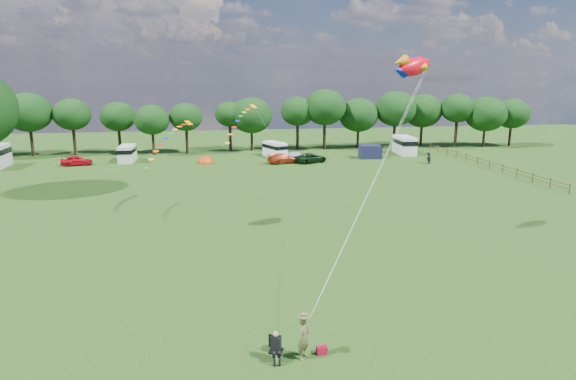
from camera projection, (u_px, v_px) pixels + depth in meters
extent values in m
plane|color=black|center=(310.00, 285.00, 28.66)|extent=(180.00, 180.00, 0.00)
cylinder|color=black|center=(32.00, 143.00, 76.05)|extent=(0.49, 0.49, 4.21)
ellipsoid|color=black|center=(28.00, 112.00, 74.97)|extent=(7.11, 7.11, 6.05)
cylinder|color=black|center=(75.00, 142.00, 77.37)|extent=(0.49, 0.49, 4.25)
ellipsoid|color=black|center=(72.00, 114.00, 76.39)|extent=(5.86, 5.86, 4.98)
cylinder|color=black|center=(120.00, 141.00, 79.10)|extent=(0.47, 0.47, 3.90)
ellipsoid|color=black|center=(118.00, 116.00, 78.19)|extent=(5.58, 5.58, 4.74)
cylinder|color=black|center=(153.00, 144.00, 77.13)|extent=(0.44, 0.44, 3.56)
ellipsoid|color=black|center=(152.00, 120.00, 76.25)|extent=(5.56, 5.56, 4.73)
cylinder|color=black|center=(187.00, 141.00, 78.85)|extent=(0.47, 0.47, 3.95)
ellipsoid|color=black|center=(186.00, 117.00, 77.95)|extent=(5.33, 5.33, 4.53)
cylinder|color=black|center=(230.00, 138.00, 81.69)|extent=(0.50, 0.50, 4.33)
ellipsoid|color=black|center=(230.00, 114.00, 80.78)|extent=(4.95, 4.95, 4.21)
cylinder|color=black|center=(252.00, 141.00, 81.94)|extent=(0.43, 0.43, 3.31)
ellipsoid|color=black|center=(251.00, 115.00, 80.97)|extent=(7.03, 7.03, 5.98)
cylinder|color=black|center=(297.00, 137.00, 83.33)|extent=(0.50, 0.50, 4.36)
ellipsoid|color=black|center=(298.00, 111.00, 82.34)|extent=(5.84, 5.84, 4.97)
cylinder|color=black|center=(324.00, 136.00, 83.20)|extent=(0.51, 0.51, 4.55)
ellipsoid|color=black|center=(325.00, 107.00, 82.08)|extent=(7.15, 7.15, 6.08)
cylinder|color=black|center=(358.00, 139.00, 85.03)|extent=(0.42, 0.42, 3.21)
ellipsoid|color=black|center=(358.00, 115.00, 84.09)|extent=(6.90, 6.90, 5.86)
cylinder|color=black|center=(394.00, 136.00, 85.33)|extent=(0.48, 0.48, 4.17)
ellipsoid|color=black|center=(395.00, 109.00, 84.25)|extent=(7.16, 7.16, 6.09)
cylinder|color=black|center=(421.00, 135.00, 88.20)|extent=(0.45, 0.45, 3.66)
ellipsoid|color=black|center=(423.00, 111.00, 87.19)|extent=(7.05, 7.05, 5.99)
cylinder|color=black|center=(456.00, 134.00, 86.54)|extent=(0.52, 0.52, 4.65)
ellipsoid|color=black|center=(458.00, 108.00, 85.51)|extent=(5.96, 5.96, 5.06)
cylinder|color=black|center=(484.00, 138.00, 86.20)|extent=(0.42, 0.42, 3.19)
ellipsoid|color=black|center=(486.00, 114.00, 85.22)|extent=(7.23, 7.23, 6.14)
cylinder|color=black|center=(510.00, 136.00, 87.41)|extent=(0.44, 0.44, 3.52)
ellipsoid|color=black|center=(512.00, 114.00, 86.48)|extent=(6.22, 6.22, 5.28)
cylinder|color=#472D19|center=(570.00, 189.00, 50.96)|extent=(0.12, 0.12, 1.20)
cylinder|color=#472D19|center=(550.00, 183.00, 53.84)|extent=(0.12, 0.12, 1.20)
cylinder|color=#472D19|center=(560.00, 183.00, 52.32)|extent=(0.08, 3.00, 0.08)
cylinder|color=#472D19|center=(560.00, 186.00, 52.41)|extent=(0.08, 3.00, 0.08)
cylinder|color=#472D19|center=(533.00, 178.00, 56.73)|extent=(0.12, 0.12, 1.20)
cylinder|color=#472D19|center=(542.00, 177.00, 55.21)|extent=(0.08, 3.00, 0.08)
cylinder|color=#472D19|center=(541.00, 181.00, 55.30)|extent=(0.08, 3.00, 0.08)
cylinder|color=#472D19|center=(517.00, 173.00, 59.61)|extent=(0.12, 0.12, 1.20)
cylinder|color=#472D19|center=(525.00, 172.00, 58.09)|extent=(0.08, 3.00, 0.08)
cylinder|color=#472D19|center=(525.00, 176.00, 58.18)|extent=(0.08, 3.00, 0.08)
cylinder|color=#472D19|center=(503.00, 169.00, 62.49)|extent=(0.12, 0.12, 1.20)
cylinder|color=#472D19|center=(510.00, 168.00, 60.97)|extent=(0.08, 3.00, 0.08)
cylinder|color=#472D19|center=(510.00, 171.00, 61.06)|extent=(0.08, 3.00, 0.08)
cylinder|color=#472D19|center=(489.00, 165.00, 65.37)|extent=(0.12, 0.12, 1.20)
cylinder|color=#472D19|center=(496.00, 164.00, 63.85)|extent=(0.08, 3.00, 0.08)
cylinder|color=#472D19|center=(496.00, 167.00, 63.94)|extent=(0.08, 3.00, 0.08)
cylinder|color=#472D19|center=(477.00, 161.00, 68.26)|extent=(0.12, 0.12, 1.20)
cylinder|color=#472D19|center=(484.00, 160.00, 66.73)|extent=(0.08, 3.00, 0.08)
cylinder|color=#472D19|center=(483.00, 163.00, 66.83)|extent=(0.08, 3.00, 0.08)
cylinder|color=#472D19|center=(466.00, 158.00, 71.14)|extent=(0.12, 0.12, 1.20)
cylinder|color=#472D19|center=(472.00, 157.00, 69.62)|extent=(0.08, 3.00, 0.08)
cylinder|color=#472D19|center=(472.00, 160.00, 69.71)|extent=(0.08, 3.00, 0.08)
cylinder|color=#472D19|center=(456.00, 155.00, 74.02)|extent=(0.12, 0.12, 1.20)
cylinder|color=#472D19|center=(461.00, 154.00, 72.50)|extent=(0.08, 3.00, 0.08)
cylinder|color=#472D19|center=(461.00, 156.00, 72.59)|extent=(0.08, 3.00, 0.08)
cylinder|color=#472D19|center=(447.00, 152.00, 76.90)|extent=(0.12, 0.12, 1.20)
cylinder|color=#472D19|center=(452.00, 151.00, 75.38)|extent=(0.08, 3.00, 0.08)
cylinder|color=#472D19|center=(451.00, 153.00, 75.47)|extent=(0.08, 3.00, 0.08)
cylinder|color=#472D19|center=(438.00, 149.00, 79.78)|extent=(0.12, 0.12, 1.20)
cylinder|color=#472D19|center=(443.00, 148.00, 78.26)|extent=(0.08, 3.00, 0.08)
cylinder|color=#472D19|center=(442.00, 151.00, 78.35)|extent=(0.08, 3.00, 0.08)
cylinder|color=#472D19|center=(430.00, 147.00, 82.67)|extent=(0.12, 0.12, 1.20)
cylinder|color=#472D19|center=(434.00, 146.00, 81.15)|extent=(0.08, 3.00, 0.08)
cylinder|color=#472D19|center=(434.00, 148.00, 81.24)|extent=(0.08, 3.00, 0.08)
imported|color=red|center=(77.00, 161.00, 67.90)|extent=(4.45, 2.13, 1.43)
imported|color=#982D13|center=(284.00, 158.00, 69.75)|extent=(5.05, 2.99, 1.42)
imported|color=black|center=(311.00, 158.00, 70.34)|extent=(5.50, 4.02, 1.37)
cylinder|color=black|center=(0.00, 163.00, 67.88)|extent=(0.88, 0.33, 0.87)
cube|color=silver|center=(127.00, 153.00, 71.18)|extent=(2.11, 4.82, 2.39)
cube|color=black|center=(127.00, 150.00, 71.06)|extent=(2.15, 4.91, 0.57)
cylinder|color=black|center=(126.00, 161.00, 69.92)|extent=(0.68, 0.26, 0.67)
cylinder|color=black|center=(129.00, 158.00, 72.82)|extent=(0.68, 0.26, 0.67)
cube|color=white|center=(275.00, 149.00, 75.50)|extent=(3.51, 5.05, 2.32)
cube|color=black|center=(275.00, 146.00, 75.39)|extent=(3.58, 5.15, 0.55)
cylinder|color=black|center=(279.00, 156.00, 74.46)|extent=(0.70, 0.46, 0.65)
cylinder|color=black|center=(270.00, 153.00, 76.92)|extent=(0.70, 0.46, 0.65)
cube|color=silver|center=(404.00, 145.00, 78.45)|extent=(2.88, 5.88, 2.85)
cube|color=black|center=(405.00, 142.00, 78.32)|extent=(2.94, 5.99, 0.68)
cylinder|color=black|center=(408.00, 153.00, 76.94)|extent=(0.82, 0.36, 0.80)
cylinder|color=black|center=(401.00, 150.00, 80.42)|extent=(0.82, 0.36, 0.80)
ellipsoid|color=#BB3709|center=(206.00, 163.00, 70.07)|extent=(2.41, 2.77, 1.98)
cylinder|color=#BB3709|center=(206.00, 163.00, 70.07)|extent=(2.53, 2.53, 0.08)
ellipsoid|color=slate|center=(295.00, 159.00, 73.43)|extent=(2.85, 3.28, 2.23)
cylinder|color=slate|center=(295.00, 159.00, 73.42)|extent=(2.99, 2.99, 0.08)
cube|color=#171836|center=(370.00, 152.00, 74.24)|extent=(3.48, 2.95, 2.01)
imported|color=brown|center=(304.00, 337.00, 20.97)|extent=(0.82, 0.87, 2.00)
cylinder|color=#99999E|center=(271.00, 360.00, 20.62)|extent=(0.02, 0.02, 0.51)
cylinder|color=#99999E|center=(282.00, 359.00, 20.69)|extent=(0.02, 0.02, 0.51)
cylinder|color=#99999E|center=(270.00, 354.00, 21.08)|extent=(0.02, 0.02, 0.51)
cylinder|color=#99999E|center=(281.00, 353.00, 21.16)|extent=(0.02, 0.02, 0.51)
cube|color=black|center=(276.00, 351.00, 20.83)|extent=(0.73, 0.72, 0.05)
cube|color=black|center=(275.00, 341.00, 21.01)|extent=(0.55, 0.26, 0.60)
cube|color=black|center=(276.00, 343.00, 20.79)|extent=(0.48, 0.40, 0.64)
sphere|color=tan|center=(276.00, 334.00, 20.67)|extent=(0.24, 0.24, 0.24)
cube|color=#A80D29|center=(322.00, 350.00, 21.51)|extent=(0.48, 0.33, 0.33)
ellipsoid|color=red|center=(414.00, 67.00, 33.80)|extent=(3.47, 2.46, 1.88)
ellipsoid|color=#DAA000|center=(414.00, 69.00, 33.83)|extent=(2.17, 1.52, 1.03)
cone|color=orange|center=(400.00, 62.00, 32.95)|extent=(1.39, 1.23, 0.99)
cone|color=#0015BB|center=(399.00, 71.00, 33.09)|extent=(1.39, 1.23, 0.99)
cone|color=#0015BB|center=(415.00, 58.00, 33.71)|extent=(0.97, 1.05, 0.84)
sphere|color=white|center=(421.00, 64.00, 34.65)|extent=(0.31, 0.31, 0.31)
sphere|color=black|center=(421.00, 64.00, 34.73)|extent=(0.16, 0.16, 0.16)
cube|color=orange|center=(188.00, 123.00, 45.57)|extent=(0.83, 0.85, 0.40)
cube|color=red|center=(184.00, 124.00, 45.09)|extent=(0.55, 0.61, 0.11)
cube|color=orange|center=(179.00, 127.00, 44.63)|extent=(0.55, 0.61, 0.12)
cube|color=yellow|center=(175.00, 130.00, 44.18)|extent=(0.55, 0.60, 0.13)
cube|color=#198C1E|center=(170.00, 134.00, 43.76)|extent=(0.54, 0.60, 0.14)
cube|color=#0C1EB2|center=(165.00, 138.00, 43.35)|extent=(0.54, 0.60, 0.15)
cube|color=red|center=(161.00, 144.00, 42.95)|extent=(0.54, 0.60, 0.16)
cube|color=orange|center=(156.00, 151.00, 42.58)|extent=(0.53, 0.59, 0.17)
cube|color=yellow|center=(151.00, 159.00, 42.23)|extent=(0.53, 0.59, 0.18)
cube|color=#198C1E|center=(146.00, 168.00, 41.89)|extent=(0.52, 0.58, 0.19)
cube|color=#E8BD06|center=(254.00, 106.00, 41.30)|extent=(0.68, 0.67, 0.32)
cube|color=red|center=(251.00, 108.00, 40.75)|extent=(0.48, 0.45, 0.09)
cube|color=orange|center=(247.00, 109.00, 40.20)|extent=(0.47, 0.45, 0.10)
cube|color=yellow|center=(244.00, 112.00, 39.68)|extent=(0.47, 0.45, 0.11)
cube|color=#198C1E|center=(241.00, 116.00, 39.17)|extent=(0.47, 0.45, 0.11)
cube|color=#0C1EB2|center=(238.00, 121.00, 38.68)|extent=(0.47, 0.45, 0.12)
cube|color=red|center=(234.00, 127.00, 38.21)|extent=(0.46, 0.44, 0.13)
cube|color=orange|center=(231.00, 134.00, 37.76)|extent=(0.46, 0.44, 0.14)
cube|color=yellow|center=(227.00, 143.00, 37.32)|extent=(0.46, 0.43, 0.14)
imported|color=black|center=(428.00, 158.00, 69.90)|extent=(0.89, 0.71, 1.59)
imported|color=black|center=(428.00, 158.00, 69.40)|extent=(1.19, 1.00, 1.68)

